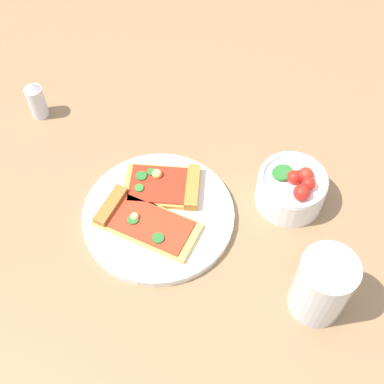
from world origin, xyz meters
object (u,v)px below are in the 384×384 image
Objects in this scene: plate at (158,215)px; salad_bowl at (292,188)px; pizza_slice_far at (143,221)px; soda_glass at (322,287)px; pizza_slice_near at (167,186)px; pepper_shaker at (36,100)px.

salad_bowl is at bearing -169.64° from plate.
plate is 1.37× the size of pizza_slice_far.
soda_glass reaches higher than pizza_slice_far.
pepper_shaker reaches higher than pizza_slice_near.
pepper_shaker is (0.24, -0.17, 0.02)m from pizza_slice_near.
pepper_shaker is (0.45, -0.35, -0.02)m from soda_glass.
pizza_slice_near is 1.15× the size of salad_bowl.
pizza_slice_far is 0.28m from soda_glass.
pizza_slice_far is at bearing 62.30° from pizza_slice_near.
soda_glass is (-0.25, 0.12, 0.03)m from pizza_slice_far.
soda_glass reaches higher than salad_bowl.
soda_glass is 1.53× the size of pepper_shaker.
salad_bowl is (-0.21, -0.04, 0.03)m from plate.
pizza_slice_near is 1.10× the size of soda_glass.
pizza_slice_near reaches higher than pizza_slice_far.
pizza_slice_near is 0.19m from salad_bowl.
pizza_slice_far is 0.24m from salad_bowl.
salad_bowl is 0.95× the size of soda_glass.
plate is 0.05m from pizza_slice_near.
soda_glass reaches higher than pizza_slice_near.
pizza_slice_near is (-0.01, -0.05, 0.01)m from plate.
plate is 1.92× the size of pizza_slice_near.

